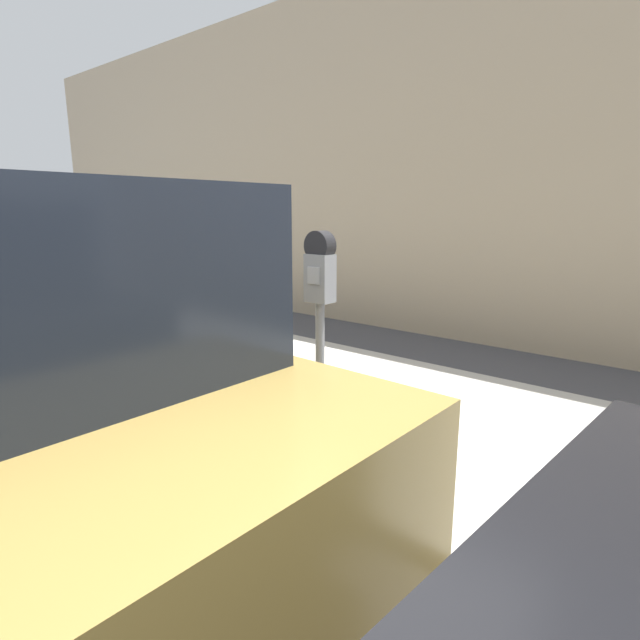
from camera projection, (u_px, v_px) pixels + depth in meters
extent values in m
plane|color=#47474C|center=(209.00, 590.00, 2.36)|extent=(60.00, 60.00, 0.00)
cube|color=#BCB7AD|center=(429.00, 427.00, 4.00)|extent=(24.00, 2.80, 0.11)
cube|color=tan|center=(564.00, 144.00, 5.80)|extent=(24.00, 0.30, 5.02)
cylinder|color=slate|center=(320.00, 382.00, 3.30)|extent=(0.06, 0.06, 1.08)
cube|color=slate|center=(320.00, 278.00, 3.15)|extent=(0.17, 0.12, 0.30)
cube|color=gray|center=(313.00, 276.00, 3.10)|extent=(0.09, 0.01, 0.11)
cylinder|color=black|center=(320.00, 246.00, 3.11)|extent=(0.19, 0.10, 0.19)
cylinder|color=black|center=(273.00, 497.00, 2.50)|extent=(0.71, 0.24, 0.71)
cylinder|color=black|center=(41.00, 373.00, 4.40)|extent=(0.71, 0.24, 0.71)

